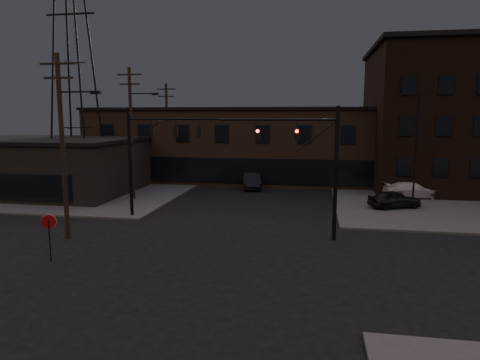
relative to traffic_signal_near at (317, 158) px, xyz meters
name	(u,v)px	position (x,y,z in m)	size (l,w,h in m)	color
ground	(212,258)	(-5.36, -4.50, -4.93)	(140.00, 140.00, 0.00)	black
sidewalk_nw	(67,182)	(-27.36, 17.50, -4.86)	(30.00, 30.00, 0.15)	#474744
building_row	(269,146)	(-5.36, 23.50, -0.93)	(40.00, 12.00, 8.00)	#4A3627
building_left	(49,167)	(-25.36, 11.50, -2.43)	(16.00, 12.00, 5.00)	black
traffic_signal_near	(317,158)	(0.00, 0.00, 0.00)	(7.12, 0.24, 8.00)	black
traffic_signal_far	(146,150)	(-12.07, 3.50, 0.08)	(7.12, 0.24, 8.00)	black
stop_sign	(49,227)	(-13.36, -6.49, -3.09)	(0.72, 0.33, 2.48)	black
utility_pole_near	(63,142)	(-14.79, -2.50, 0.94)	(3.70, 0.28, 11.00)	black
utility_pole_mid	(132,131)	(-15.79, 9.50, 1.19)	(3.70, 0.28, 11.50)	black
utility_pole_far	(167,130)	(-16.86, 21.50, 0.85)	(2.20, 0.28, 11.00)	black
transmission_tower	(73,63)	(-23.36, 13.50, 7.57)	(7.00, 7.00, 25.00)	black
lot_light_a	(416,141)	(7.64, 9.50, 0.58)	(1.50, 0.28, 9.14)	black
lot_light_b	(476,138)	(13.64, 14.50, 0.58)	(1.50, 0.28, 9.14)	black
parked_car_lot_a	(394,199)	(6.24, 9.41, -4.08)	(1.66, 4.12, 1.41)	black
parked_car_lot_b	(410,189)	(8.38, 14.03, -4.03)	(2.12, 5.20, 1.51)	silver
car_crossing	(252,180)	(-6.41, 17.47, -4.10)	(1.76, 5.04, 1.66)	black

